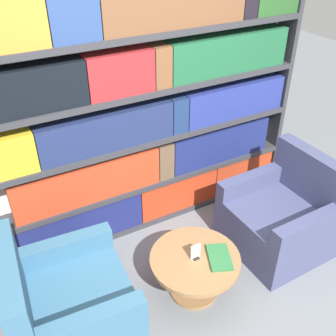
{
  "coord_description": "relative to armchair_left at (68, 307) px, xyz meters",
  "views": [
    {
      "loc": [
        -1.31,
        -1.52,
        2.75
      ],
      "look_at": [
        -0.05,
        0.77,
        1.0
      ],
      "focal_mm": 42.0,
      "sensor_mm": 36.0,
      "label": 1
    }
  ],
  "objects": [
    {
      "name": "armchair_left",
      "position": [
        0.0,
        0.0,
        0.0
      ],
      "size": [
        0.9,
        0.92,
        0.91
      ],
      "rotation": [
        0.0,
        0.0,
        1.5
      ],
      "color": "#386684",
      "rests_on": "ground_plane"
    },
    {
      "name": "bookshelf",
      "position": [
        1.15,
        0.96,
        0.83
      ],
      "size": [
        3.26,
        0.3,
        2.38
      ],
      "color": "silver",
      "rests_on": "ground_plane"
    },
    {
      "name": "ground_plane",
      "position": [
        1.08,
        -0.43,
        -0.31
      ],
      "size": [
        14.0,
        14.0,
        0.0
      ],
      "primitive_type": "plane",
      "color": "slate"
    },
    {
      "name": "coffee_table",
      "position": [
        1.02,
        -0.11,
        -0.02
      ],
      "size": [
        0.74,
        0.74,
        0.4
      ],
      "color": "olive",
      "rests_on": "ground_plane"
    },
    {
      "name": "stray_book",
      "position": [
        1.19,
        -0.21,
        0.1
      ],
      "size": [
        0.27,
        0.32,
        0.03
      ],
      "color": "#2D703D",
      "rests_on": "coffee_table"
    },
    {
      "name": "armchair_right",
      "position": [
        2.05,
        -0.0,
        0.0
      ],
      "size": [
        0.86,
        0.88,
        0.91
      ],
      "rotation": [
        0.0,
        0.0,
        -1.55
      ],
      "color": "#42476B",
      "rests_on": "ground_plane"
    },
    {
      "name": "table_sign",
      "position": [
        1.02,
        -0.11,
        0.15
      ],
      "size": [
        0.09,
        0.06,
        0.14
      ],
      "color": "black",
      "rests_on": "coffee_table"
    }
  ]
}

